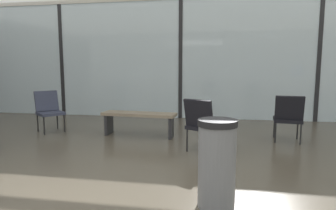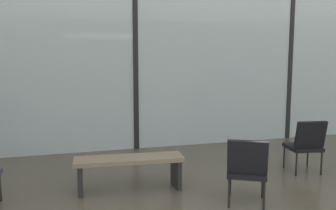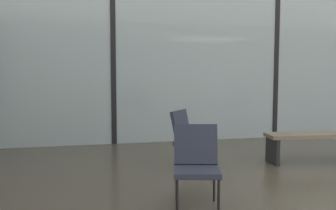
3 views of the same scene
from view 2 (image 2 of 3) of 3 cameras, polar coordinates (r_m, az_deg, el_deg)
glass_curtain_wall at (r=7.36m, az=-5.08°, el=5.46°), size 14.00×0.08×3.18m
window_mullion_1 at (r=7.36m, az=-5.08°, el=5.46°), size 0.10×0.12×3.18m
window_mullion_2 at (r=8.73m, az=18.19°, el=5.45°), size 0.10×0.12×3.18m
parked_airplane at (r=11.39m, az=-17.58°, el=7.01°), size 11.69×3.63×3.63m
lounge_chair_1 at (r=6.26m, az=20.55°, el=-5.51°), size 0.55×0.59×0.87m
lounge_chair_2 at (r=4.73m, az=12.12°, el=-9.38°), size 0.67×0.69×0.87m
waiting_bench at (r=5.21m, az=-6.04°, el=-9.16°), size 1.53×0.53×0.47m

